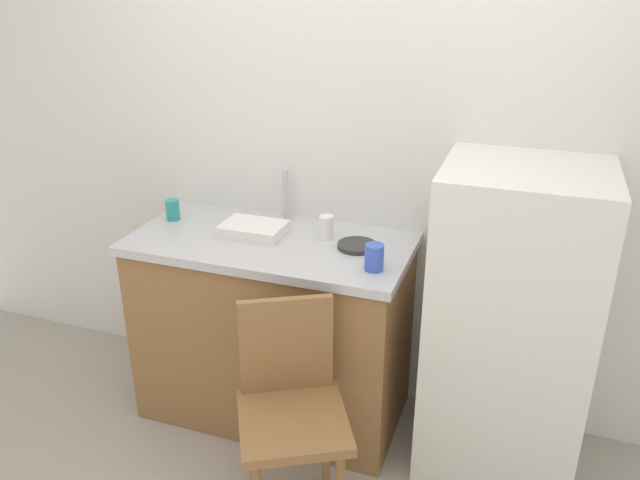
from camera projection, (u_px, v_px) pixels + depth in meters
name	position (u px, v px, depth m)	size (l,w,h in m)	color
back_wall	(361.00, 152.00, 2.87)	(4.80, 0.10, 2.50)	silver
cabinet_base	(274.00, 331.00, 2.98)	(1.21, 0.60, 0.87)	olive
countertop	(271.00, 243.00, 2.80)	(1.25, 0.64, 0.04)	#B7B7BC
faucet	(286.00, 195.00, 2.97)	(0.02, 0.02, 0.24)	#B7B7BC
refrigerator	(509.00, 326.00, 2.58)	(0.63, 0.57, 1.34)	silver
chair	(291.00, 405.00, 2.38)	(0.54, 0.54, 0.89)	olive
dish_tray	(253.00, 229.00, 2.83)	(0.28, 0.20, 0.05)	white
hotplate	(357.00, 246.00, 2.70)	(0.17, 0.17, 0.02)	#2D2D2D
cup_white	(326.00, 227.00, 2.78)	(0.06, 0.06, 0.10)	white
cup_teal	(173.00, 210.00, 2.99)	(0.06, 0.06, 0.10)	teal
cup_blue	(374.00, 257.00, 2.49)	(0.08, 0.08, 0.11)	blue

